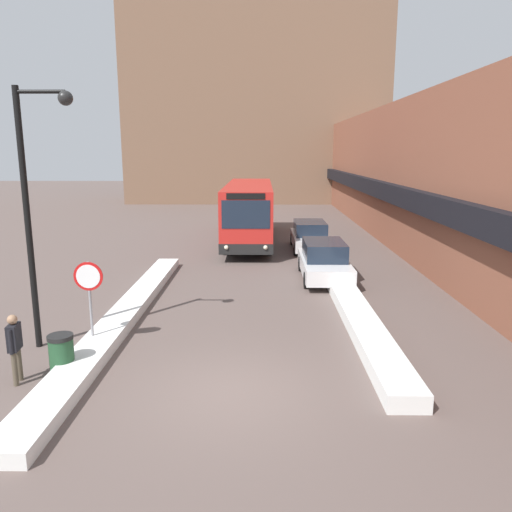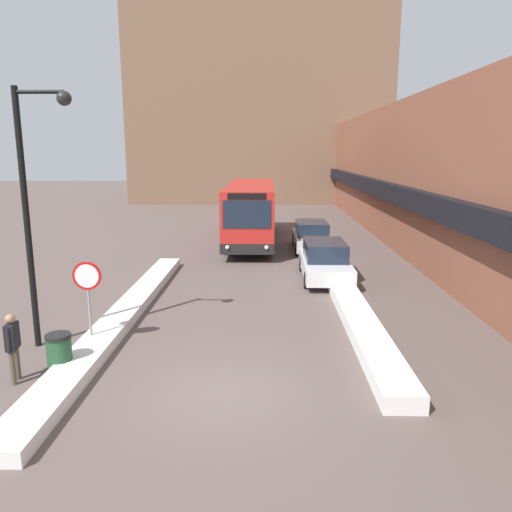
# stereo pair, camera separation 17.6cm
# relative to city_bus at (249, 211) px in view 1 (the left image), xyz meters

# --- Properties ---
(ground_plane) EXTENTS (160.00, 160.00, 0.00)m
(ground_plane) POSITION_rel_city_bus_xyz_m (0.08, -18.56, -1.79)
(ground_plane) COLOR brown
(building_row_right) EXTENTS (5.50, 60.00, 7.68)m
(building_row_right) POSITION_rel_city_bus_xyz_m (10.05, 5.44, 2.04)
(building_row_right) COLOR brown
(building_row_right) RESTS_ON ground_plane
(building_backdrop_far) EXTENTS (26.00, 8.00, 19.08)m
(building_backdrop_far) POSITION_rel_city_bus_xyz_m (0.08, 24.77, 7.75)
(building_backdrop_far) COLOR brown
(building_backdrop_far) RESTS_ON ground_plane
(snow_bank_left) EXTENTS (0.90, 15.04, 0.32)m
(snow_bank_left) POSITION_rel_city_bus_xyz_m (-3.52, -13.77, -1.63)
(snow_bank_left) COLOR silver
(snow_bank_left) RESTS_ON ground_plane
(snow_bank_right) EXTENTS (0.90, 13.43, 0.41)m
(snow_bank_right) POSITION_rel_city_bus_xyz_m (3.68, -12.72, -1.58)
(snow_bank_right) COLOR silver
(snow_bank_right) RESTS_ON ground_plane
(city_bus) EXTENTS (2.55, 11.92, 3.32)m
(city_bus) POSITION_rel_city_bus_xyz_m (0.00, 0.00, 0.00)
(city_bus) COLOR red
(city_bus) RESTS_ON ground_plane
(parked_car_front) EXTENTS (1.86, 4.58, 1.55)m
(parked_car_front) POSITION_rel_city_bus_xyz_m (3.28, -8.60, -1.02)
(parked_car_front) COLOR silver
(parked_car_front) RESTS_ON ground_plane
(parked_car_middle) EXTENTS (1.86, 4.73, 1.50)m
(parked_car_middle) POSITION_rel_city_bus_xyz_m (3.28, -2.39, -1.04)
(parked_car_middle) COLOR silver
(parked_car_middle) RESTS_ON ground_plane
(stop_sign) EXTENTS (0.76, 0.08, 2.33)m
(stop_sign) POSITION_rel_city_bus_xyz_m (-3.75, -16.01, -0.10)
(stop_sign) COLOR gray
(stop_sign) RESTS_ON ground_plane
(street_lamp) EXTENTS (1.46, 0.36, 6.67)m
(street_lamp) POSITION_rel_city_bus_xyz_m (-4.94, -15.97, 2.32)
(street_lamp) COLOR black
(street_lamp) RESTS_ON ground_plane
(pedestrian) EXTENTS (0.25, 0.52, 1.60)m
(pedestrian) POSITION_rel_city_bus_xyz_m (-4.74, -18.12, -0.82)
(pedestrian) COLOR brown
(pedestrian) RESTS_ON ground_plane
(trash_bin) EXTENTS (0.59, 0.59, 0.95)m
(trash_bin) POSITION_rel_city_bus_xyz_m (-3.93, -17.62, -1.31)
(trash_bin) COLOR #234C2D
(trash_bin) RESTS_ON ground_plane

